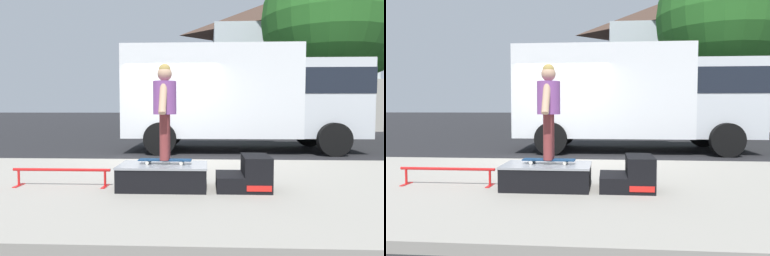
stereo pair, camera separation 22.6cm
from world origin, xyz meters
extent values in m
plane|color=black|center=(0.00, 0.00, 0.00)|extent=(140.00, 140.00, 0.00)
cube|color=gray|center=(0.00, -3.00, 0.06)|extent=(50.00, 5.00, 0.12)
cube|color=black|center=(0.34, -3.35, 0.30)|extent=(1.27, 0.73, 0.36)
cube|color=gray|center=(0.34, -3.35, 0.46)|extent=(1.29, 0.75, 0.03)
cube|color=black|center=(1.31, -3.35, 0.23)|extent=(0.39, 0.68, 0.22)
cube|color=black|center=(1.69, -3.35, 0.37)|extent=(0.39, 0.68, 0.49)
cube|color=red|center=(1.69, -3.70, 0.21)|extent=(0.34, 0.01, 0.08)
cylinder|color=red|center=(-1.22, -3.30, 0.37)|extent=(1.49, 0.04, 0.04)
cylinder|color=red|center=(-1.88, -3.30, 0.25)|extent=(0.04, 0.04, 0.25)
cube|color=red|center=(-1.88, -3.30, 0.13)|extent=(0.06, 0.28, 0.01)
cylinder|color=red|center=(-0.55, -3.30, 0.25)|extent=(0.04, 0.04, 0.25)
cube|color=red|center=(-0.55, -3.30, 0.13)|extent=(0.06, 0.28, 0.01)
cube|color=navy|center=(0.36, -3.32, 0.54)|extent=(0.79, 0.22, 0.02)
cylinder|color=silver|center=(0.61, -3.24, 0.50)|extent=(0.05, 0.03, 0.05)
cylinder|color=silver|center=(0.61, -3.42, 0.50)|extent=(0.05, 0.03, 0.05)
cylinder|color=silver|center=(0.11, -3.23, 0.50)|extent=(0.05, 0.03, 0.05)
cylinder|color=silver|center=(0.11, -3.41, 0.50)|extent=(0.05, 0.03, 0.05)
cylinder|color=brown|center=(0.36, -3.24, 0.88)|extent=(0.14, 0.14, 0.67)
cylinder|color=brown|center=(0.36, -3.41, 0.88)|extent=(0.14, 0.14, 0.67)
cylinder|color=#8C4C99|center=(0.36, -3.32, 1.46)|extent=(0.34, 0.34, 0.48)
cylinder|color=tan|center=(0.36, -3.11, 1.44)|extent=(0.11, 0.30, 0.46)
cylinder|color=tan|center=(0.36, -3.54, 1.44)|extent=(0.11, 0.30, 0.46)
sphere|color=tan|center=(0.36, -3.32, 1.80)|extent=(0.21, 0.21, 0.21)
sphere|color=tan|center=(0.36, -3.32, 1.86)|extent=(0.17, 0.17, 0.17)
cube|color=white|center=(1.09, 2.20, 1.75)|extent=(5.00, 2.35, 2.60)
cube|color=silver|center=(4.54, 2.20, 1.55)|extent=(1.90, 2.16, 2.20)
cube|color=black|center=(4.54, 2.20, 2.03)|extent=(1.92, 2.19, 0.70)
cylinder|color=black|center=(4.38, 3.38, 0.45)|extent=(0.90, 0.28, 0.90)
cylinder|color=black|center=(4.38, 1.03, 0.45)|extent=(0.90, 0.28, 0.90)
cylinder|color=black|center=(-0.31, 3.38, 0.45)|extent=(0.90, 0.28, 0.90)
cylinder|color=black|center=(-0.31, 1.03, 0.45)|extent=(0.90, 0.28, 0.90)
cylinder|color=brown|center=(5.90, 6.59, 1.62)|extent=(0.56, 0.56, 3.24)
sphere|color=#286623|center=(5.90, 6.59, 4.98)|extent=(5.34, 5.34, 5.34)
sphere|color=#286623|center=(7.37, 6.59, 4.31)|extent=(3.47, 3.47, 3.47)
cube|color=silver|center=(5.84, 14.76, 3.00)|extent=(9.00, 7.50, 6.00)
cube|color=#B2ADA3|center=(5.84, 10.76, 1.40)|extent=(9.00, 0.50, 2.80)
pyramid|color=#473328|center=(5.84, 14.76, 7.20)|extent=(9.54, 7.95, 2.40)
camera|label=1|loc=(0.99, -8.43, 1.32)|focal=32.66mm
camera|label=2|loc=(1.21, -8.41, 1.32)|focal=32.66mm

